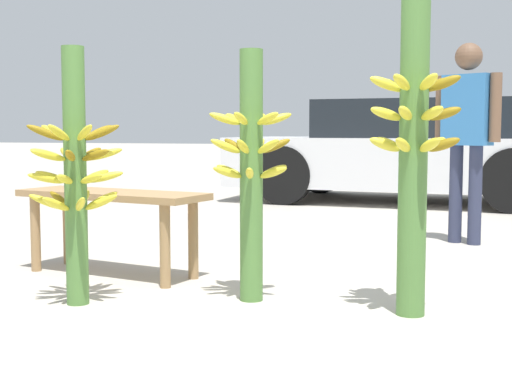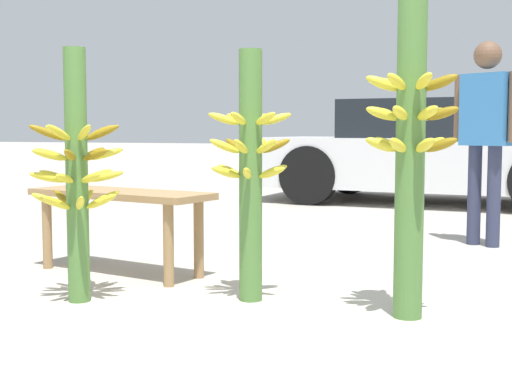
# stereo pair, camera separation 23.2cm
# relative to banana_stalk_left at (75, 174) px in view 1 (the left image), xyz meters

# --- Properties ---
(ground_plane) EXTENTS (80.00, 80.00, 0.00)m
(ground_plane) POSITION_rel_banana_stalk_left_xyz_m (0.81, -0.16, -0.66)
(ground_plane) COLOR #B2AA9E
(banana_stalk_left) EXTENTS (0.47, 0.48, 1.29)m
(banana_stalk_left) POSITION_rel_banana_stalk_left_xyz_m (0.00, 0.00, 0.00)
(banana_stalk_left) COLOR #4C7A38
(banana_stalk_left) RESTS_ON ground_plane
(banana_stalk_center) EXTENTS (0.43, 0.43, 1.28)m
(banana_stalk_center) POSITION_rel_banana_stalk_left_xyz_m (0.81, 0.34, 0.01)
(banana_stalk_center) COLOR #4C7A38
(banana_stalk_center) RESTS_ON ground_plane
(banana_stalk_right) EXTENTS (0.43, 0.43, 1.50)m
(banana_stalk_right) POSITION_rel_banana_stalk_left_xyz_m (1.62, 0.29, 0.13)
(banana_stalk_right) COLOR #4C7A38
(banana_stalk_right) RESTS_ON ground_plane
(vendor_person) EXTENTS (0.52, 0.33, 1.53)m
(vendor_person) POSITION_rel_banana_stalk_left_xyz_m (1.81, 2.60, 0.27)
(vendor_person) COLOR #2D334C
(vendor_person) RESTS_ON ground_plane
(market_bench) EXTENTS (1.26, 0.61, 0.51)m
(market_bench) POSITION_rel_banana_stalk_left_xyz_m (-0.19, 0.70, -0.24)
(market_bench) COLOR #99754C
(market_bench) RESTS_ON ground_plane
(parked_car) EXTENTS (4.21, 2.04, 1.23)m
(parked_car) POSITION_rel_banana_stalk_left_xyz_m (1.06, 5.74, -0.05)
(parked_car) COLOR silver
(parked_car) RESTS_ON ground_plane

